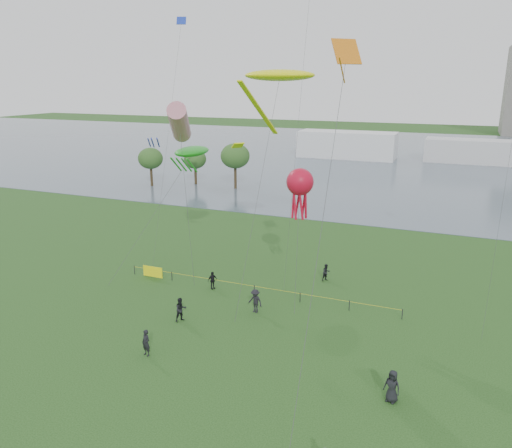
% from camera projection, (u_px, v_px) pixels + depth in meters
% --- Properties ---
extents(ground_plane, '(400.00, 400.00, 0.00)m').
position_uv_depth(ground_plane, '(186.00, 414.00, 26.80)').
color(ground_plane, '#193C13').
extents(lake, '(400.00, 120.00, 0.08)m').
position_uv_depth(lake, '(402.00, 158.00, 115.76)').
color(lake, '#4E5E6C').
rests_on(lake, ground_plane).
extents(pavilion_left, '(22.00, 8.00, 6.00)m').
position_uv_depth(pavilion_left, '(347.00, 145.00, 114.84)').
color(pavilion_left, white).
rests_on(pavilion_left, ground_plane).
extents(pavilion_right, '(18.00, 7.00, 5.00)m').
position_uv_depth(pavilion_right, '(469.00, 151.00, 108.21)').
color(pavilion_right, silver).
rests_on(pavilion_right, ground_plane).
extents(trees, '(18.46, 8.22, 7.47)m').
position_uv_depth(trees, '(200.00, 158.00, 82.67)').
color(trees, '#322717').
rests_on(trees, ground_plane).
extents(fence, '(24.07, 0.07, 1.05)m').
position_uv_depth(fence, '(190.00, 278.00, 43.89)').
color(fence, black).
rests_on(fence, ground_plane).
extents(spectator_a, '(1.09, 1.13, 1.83)m').
position_uv_depth(spectator_a, '(181.00, 310.00, 36.98)').
color(spectator_a, black).
rests_on(spectator_a, ground_plane).
extents(spectator_b, '(1.36, 0.98, 1.89)m').
position_uv_depth(spectator_b, '(255.00, 301.00, 38.37)').
color(spectator_b, black).
rests_on(spectator_b, ground_plane).
extents(spectator_c, '(0.80, 0.98, 1.56)m').
position_uv_depth(spectator_c, '(212.00, 280.00, 42.76)').
color(spectator_c, black).
rests_on(spectator_c, ground_plane).
extents(spectator_d, '(1.08, 0.87, 1.91)m').
position_uv_depth(spectator_d, '(392.00, 386.00, 27.65)').
color(spectator_d, black).
rests_on(spectator_d, ground_plane).
extents(spectator_f, '(0.75, 0.60, 1.79)m').
position_uv_depth(spectator_f, '(146.00, 343.00, 32.34)').
color(spectator_f, black).
rests_on(spectator_f, ground_plane).
extents(spectator_g, '(0.94, 0.96, 1.57)m').
position_uv_depth(spectator_g, '(326.00, 272.00, 44.49)').
color(spectator_g, black).
rests_on(spectator_g, ground_plane).
extents(kite_stingray, '(5.68, 10.25, 18.11)m').
position_uv_depth(kite_stingray, '(279.00, 76.00, 38.68)').
color(kite_stingray, '#3F3F42').
extents(kite_windsock, '(4.14, 4.93, 15.71)m').
position_uv_depth(kite_windsock, '(179.00, 123.00, 41.59)').
color(kite_windsock, '#3F3F42').
extents(kite_creature, '(5.66, 10.25, 11.44)m').
position_uv_depth(kite_creature, '(192.00, 152.00, 45.92)').
color(kite_creature, '#3F3F42').
extents(kite_octopus, '(2.11, 3.75, 10.83)m').
position_uv_depth(kite_octopus, '(300.00, 183.00, 38.33)').
color(kite_octopus, '#3F3F42').
extents(kite_delta, '(1.68, 12.20, 19.49)m').
position_uv_depth(kite_delta, '(344.00, 68.00, 26.89)').
color(kite_delta, '#3F3F42').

